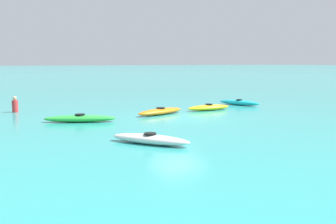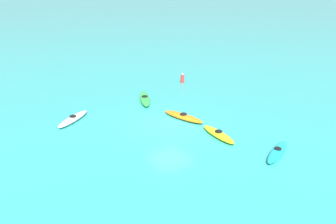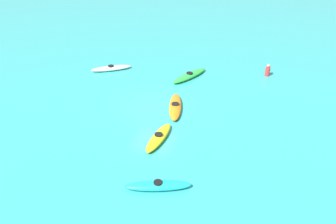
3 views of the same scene
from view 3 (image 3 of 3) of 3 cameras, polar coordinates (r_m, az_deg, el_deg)
name	(u,v)px [view 3 (image 3 of 3)]	position (r m, az deg, el deg)	size (l,w,h in m)	color
ground_plane	(153,107)	(19.47, -2.54, 0.81)	(600.00, 600.00, 0.00)	teal
kayak_yellow	(159,137)	(16.65, -1.63, -4.40)	(2.70, 0.79, 0.37)	yellow
kayak_orange	(175,107)	(19.22, 1.26, 0.96)	(3.11, 1.55, 0.37)	orange
kayak_green	(190,75)	(23.03, 3.75, 6.33)	(3.25, 1.99, 0.37)	green
kayak_cyan	(158,186)	(14.02, -1.75, -12.61)	(1.57, 2.79, 0.37)	#19B7C6
kayak_white	(111,68)	(24.46, -9.81, 7.48)	(2.20, 2.71, 0.37)	white
person_near_shore	(268,71)	(24.20, 16.86, 6.86)	(0.33, 0.33, 0.88)	red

